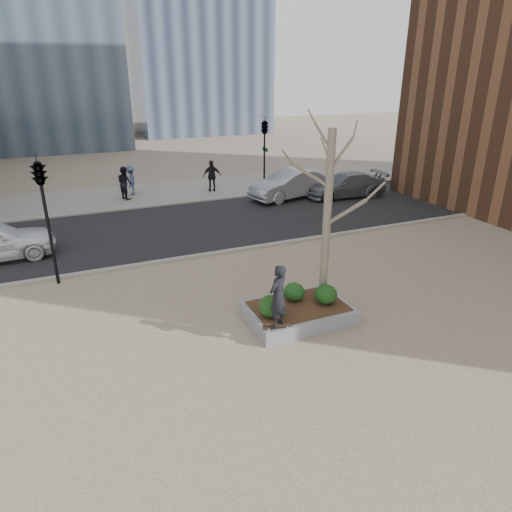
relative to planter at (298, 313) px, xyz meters
name	(u,v)px	position (x,y,z in m)	size (l,w,h in m)	color
ground	(268,327)	(-1.00, 0.00, -0.23)	(120.00, 120.00, 0.00)	tan
street	(180,227)	(-1.00, 10.00, -0.21)	(60.00, 8.00, 0.02)	black
far_sidewalk	(151,194)	(-1.00, 17.00, -0.21)	(60.00, 6.00, 0.02)	gray
planter	(298,313)	(0.00, 0.00, 0.00)	(3.00, 2.00, 0.45)	gray
planter_mulch	(298,306)	(0.00, 0.00, 0.25)	(2.70, 1.70, 0.04)	#382314
sycamore_tree	(329,190)	(1.00, 0.30, 3.56)	(2.80, 2.80, 6.60)	gray
shrub_left	(271,306)	(-1.00, -0.25, 0.57)	(0.73, 0.73, 0.62)	#163F14
shrub_middle	(294,292)	(0.03, 0.37, 0.54)	(0.64, 0.64, 0.54)	#133D16
shrub_right	(326,294)	(0.80, -0.19, 0.55)	(0.68, 0.68, 0.58)	#143F14
skateboard	(277,327)	(-1.10, -0.84, 0.26)	(0.78, 0.20, 0.07)	black
skateboarder	(278,296)	(-1.10, -0.84, 1.18)	(0.64, 0.42, 1.76)	black
car_silver	(290,184)	(6.27, 12.67, 0.61)	(1.72, 4.93, 1.62)	#A1A4AA
car_third	(345,185)	(9.41, 11.70, 0.50)	(1.96, 4.83, 1.40)	slate
pedestrian_a	(125,183)	(-2.54, 16.28, 0.74)	(0.91, 0.71, 1.88)	black
pedestrian_b	(131,180)	(-2.08, 17.07, 0.68)	(1.14, 0.65, 1.76)	#46577E
pedestrian_c	(212,176)	(2.65, 16.06, 0.75)	(1.11, 0.46, 1.89)	black
traffic_light_near	(48,222)	(-6.50, 5.60, 2.02)	(0.60, 2.48, 4.50)	black
traffic_light_far	(264,155)	(5.50, 14.60, 2.02)	(0.60, 2.48, 4.50)	black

